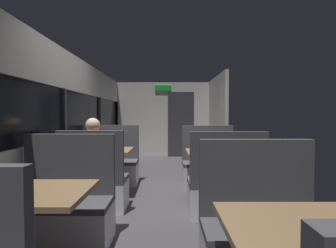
{
  "coord_description": "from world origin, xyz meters",
  "views": [
    {
      "loc": [
        0.15,
        -4.04,
        1.31
      ],
      "look_at": [
        0.16,
        3.27,
        1.04
      ],
      "focal_mm": 28.37,
      "sensor_mm": 36.0,
      "label": 1
    }
  ],
  "objects": [
    {
      "name": "ground_plane",
      "position": [
        0.0,
        0.0,
        -0.01
      ],
      "size": [
        3.3,
        9.2,
        0.02
      ],
      "primitive_type": "cube",
      "color": "#423F44"
    },
    {
      "name": "carriage_window_panel_left",
      "position": [
        -1.45,
        0.0,
        1.11
      ],
      "size": [
        0.09,
        8.48,
        2.3
      ],
      "color": "beige",
      "rests_on": "ground_plane"
    },
    {
      "name": "carriage_end_bulkhead",
      "position": [
        0.06,
        4.19,
        1.14
      ],
      "size": [
        2.9,
        0.11,
        2.3
      ],
      "color": "beige",
      "rests_on": "ground_plane"
    },
    {
      "name": "carriage_aisle_panel_right",
      "position": [
        1.45,
        3.0,
        1.15
      ],
      "size": [
        0.08,
        2.4,
        2.3
      ],
      "primitive_type": "cube",
      "color": "beige",
      "rests_on": "ground_plane"
    },
    {
      "name": "dining_table_near_window",
      "position": [
        -0.89,
        -2.09,
        0.64
      ],
      "size": [
        0.9,
        0.7,
        0.74
      ],
      "color": "#9E9EA3",
      "rests_on": "ground_plane"
    },
    {
      "name": "bench_near_window_facing_entry",
      "position": [
        -0.89,
        -1.39,
        0.33
      ],
      "size": [
        0.95,
        0.5,
        1.1
      ],
      "color": "silver",
      "rests_on": "ground_plane"
    },
    {
      "name": "dining_table_mid_window",
      "position": [
        -0.89,
        0.24,
        0.64
      ],
      "size": [
        0.9,
        0.7,
        0.74
      ],
      "color": "#9E9EA3",
      "rests_on": "ground_plane"
    },
    {
      "name": "bench_mid_window_facing_end",
      "position": [
        -0.89,
        -0.46,
        0.33
      ],
      "size": [
        0.95,
        0.5,
        1.1
      ],
      "color": "silver",
      "rests_on": "ground_plane"
    },
    {
      "name": "bench_mid_window_facing_entry",
      "position": [
        -0.89,
        0.94,
        0.33
      ],
      "size": [
        0.95,
        0.5,
        1.1
      ],
      "color": "silver",
      "rests_on": "ground_plane"
    },
    {
      "name": "dining_table_front_aisle",
      "position": [
        0.89,
        -2.69,
        0.64
      ],
      "size": [
        0.9,
        0.7,
        0.74
      ],
      "color": "#9E9EA3",
      "rests_on": "ground_plane"
    },
    {
      "name": "bench_front_aisle_facing_entry",
      "position": [
        0.89,
        -1.99,
        0.33
      ],
      "size": [
        0.95,
        0.5,
        1.1
      ],
      "color": "silver",
      "rests_on": "ground_plane"
    },
    {
      "name": "dining_table_rear_aisle",
      "position": [
        0.89,
        0.04,
        0.64
      ],
      "size": [
        0.9,
        0.7,
        0.74
      ],
      "color": "#9E9EA3",
      "rests_on": "ground_plane"
    },
    {
      "name": "bench_rear_aisle_facing_end",
      "position": [
        0.89,
        -0.66,
        0.33
      ],
      "size": [
        0.95,
        0.5,
        1.1
      ],
      "color": "silver",
      "rests_on": "ground_plane"
    },
    {
      "name": "bench_rear_aisle_facing_entry",
      "position": [
        0.89,
        0.74,
        0.33
      ],
      "size": [
        0.95,
        0.5,
        1.1
      ],
      "color": "silver",
      "rests_on": "ground_plane"
    },
    {
      "name": "seated_passenger",
      "position": [
        -0.89,
        -0.39,
        0.54
      ],
      "size": [
        0.47,
        0.55,
        1.26
      ],
      "color": "#26262D",
      "rests_on": "ground_plane"
    }
  ]
}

